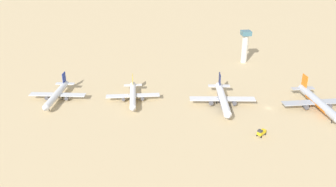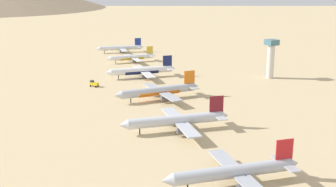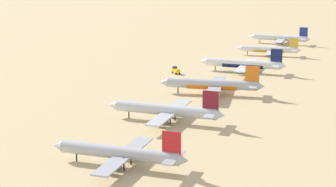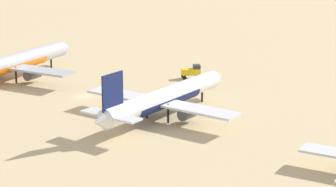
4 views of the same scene
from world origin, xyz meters
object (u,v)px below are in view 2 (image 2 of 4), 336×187
Objects in this scene: parked_jet_1 at (132,57)px; parked_jet_5 at (235,172)px; parked_jet_0 at (121,48)px; service_truck at (94,83)px; parked_jet_2 at (142,71)px; control_tower at (271,57)px; parked_jet_3 at (159,91)px; parked_jet_4 at (177,120)px.

parked_jet_5 is (45.11, 207.92, 0.76)m from parked_jet_1.
parked_jet_0 reaches higher than service_truck.
parked_jet_5 is (31.81, 155.16, 0.01)m from parked_jet_2.
control_tower is (-55.73, 137.46, 10.34)m from parked_jet_0.
control_tower reaches higher than parked_jet_2.
parked_jet_0 is 0.85× the size of parked_jet_3.
parked_jet_2 is 105.14m from parked_jet_4.
parked_jet_0 is at bearing -117.42° from service_truck.
parked_jet_4 is 1.94× the size of control_tower.
parked_jet_4 is (38.92, 154.73, 0.95)m from parked_jet_1.
parked_jet_1 is at bearing -128.21° from service_truck.
parked_jet_1 is 111.23m from control_tower.
parked_jet_3 is 89.77m from control_tower.
parked_jet_0 is 123.17m from service_truck.
parked_jet_2 is at bearing 75.84° from parked_jet_1.
service_truck is (56.70, 109.32, -2.10)m from parked_jet_0.
parked_jet_0 is at bearing -67.93° from control_tower.
parked_jet_0 reaches higher than parked_jet_1.
parked_jet_0 is 0.86× the size of parked_jet_4.
parked_jet_4 reaches higher than parked_jet_2.
parked_jet_0 is at bearing -98.70° from parked_jet_1.
parked_jet_3 is at bearing 77.50° from parked_jet_2.
parked_jet_3 is at bearing 9.69° from control_tower.
parked_jet_5 is (19.95, 101.71, -0.16)m from parked_jet_3.
parked_jet_4 reaches higher than parked_jet_1.
service_truck is (36.31, 10.29, -2.57)m from parked_jet_2.
parked_jet_3 is 1.95× the size of control_tower.
parked_jet_3 is (32.24, 152.48, 0.65)m from parked_jet_0.
parked_jet_0 is 1.66× the size of control_tower.
parked_jet_2 is 0.96× the size of parked_jet_3.
control_tower is (-62.81, 91.18, 10.61)m from parked_jet_1.
parked_jet_4 is at bearing 77.11° from parked_jet_0.
parked_jet_4 is (46.00, 201.01, 0.68)m from parked_jet_0.
parked_jet_4 is 53.55m from parked_jet_5.
service_truck is 0.22× the size of control_tower.
control_tower reaches higher than parked_jet_0.
control_tower is (-112.43, 28.14, 12.44)m from service_truck.
parked_jet_4 is at bearing 75.90° from parked_jet_2.
service_truck is at bearing -14.05° from control_tower.
parked_jet_0 is 1.05× the size of parked_jet_1.
parked_jet_5 reaches higher than parked_jet_1.
parked_jet_2 is at bearing -164.18° from service_truck.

